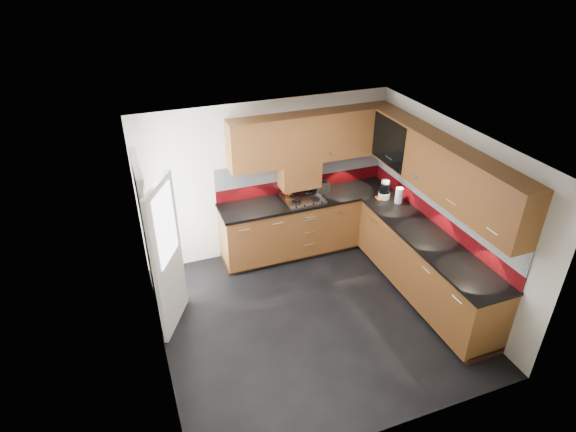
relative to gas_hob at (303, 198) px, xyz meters
name	(u,v)px	position (x,y,z in m)	size (l,w,h in m)	color
room	(316,219)	(-0.45, -1.47, 0.54)	(4.00, 3.80, 2.64)	black
base_cabinets	(361,245)	(0.62, -0.75, -0.52)	(2.70, 3.20, 0.95)	brown
countertop	(363,217)	(0.60, -0.77, -0.03)	(2.72, 3.22, 0.04)	black
backsplash	(371,190)	(0.83, -0.54, 0.26)	(2.70, 3.20, 0.54)	maroon
upper_cabinets	(378,153)	(0.78, -0.69, 0.88)	(2.50, 3.20, 0.72)	brown
extractor_hood	(299,174)	(0.00, 0.17, 0.33)	(0.60, 0.33, 0.40)	brown
glass_cabinet	(398,139)	(1.26, -0.40, 0.91)	(0.32, 0.80, 0.66)	black
back_door	(157,249)	(-2.23, -0.72, 0.08)	(0.42, 1.19, 2.04)	white
gas_hob	(303,198)	(0.00, 0.00, 0.00)	(0.58, 0.51, 0.05)	silver
utensil_pot	(289,190)	(-0.15, 0.20, 0.07)	(0.11, 0.11, 0.38)	orange
toaster	(321,188)	(0.34, 0.11, 0.07)	(0.25, 0.17, 0.17)	silver
food_processor	(385,190)	(1.15, -0.39, 0.12)	(0.17, 0.17, 0.29)	white
paper_towel	(399,195)	(1.28, -0.59, 0.10)	(0.11, 0.11, 0.24)	white
orange_cloth	(381,198)	(1.11, -0.39, -0.01)	(0.15, 0.13, 0.02)	#FC3E1C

